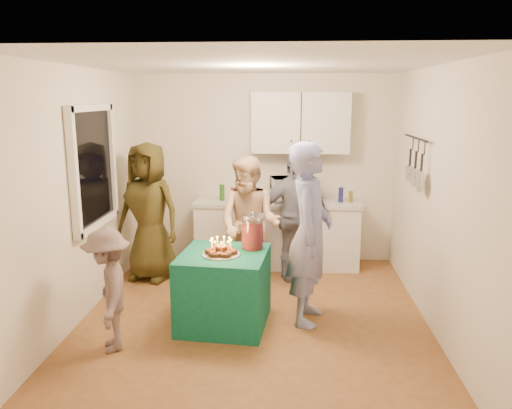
# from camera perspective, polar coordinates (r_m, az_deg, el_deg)

# --- Properties ---
(floor) EXTENTS (4.00, 4.00, 0.00)m
(floor) POSITION_cam_1_polar(r_m,az_deg,el_deg) (5.44, -0.25, -12.71)
(floor) COLOR brown
(floor) RESTS_ON ground
(ceiling) EXTENTS (4.00, 4.00, 0.00)m
(ceiling) POSITION_cam_1_polar(r_m,az_deg,el_deg) (4.94, -0.28, 15.76)
(ceiling) COLOR white
(ceiling) RESTS_ON floor
(back_wall) EXTENTS (3.60, 3.60, 0.00)m
(back_wall) POSITION_cam_1_polar(r_m,az_deg,el_deg) (7.00, 0.89, 4.08)
(back_wall) COLOR silver
(back_wall) RESTS_ON floor
(left_wall) EXTENTS (4.00, 4.00, 0.00)m
(left_wall) POSITION_cam_1_polar(r_m,az_deg,el_deg) (5.46, -19.46, 1.02)
(left_wall) COLOR silver
(left_wall) RESTS_ON floor
(right_wall) EXTENTS (4.00, 4.00, 0.00)m
(right_wall) POSITION_cam_1_polar(r_m,az_deg,el_deg) (5.23, 19.83, 0.51)
(right_wall) COLOR silver
(right_wall) RESTS_ON floor
(window_night) EXTENTS (0.04, 1.00, 1.20)m
(window_night) POSITION_cam_1_polar(r_m,az_deg,el_deg) (5.68, -18.19, 4.09)
(window_night) COLOR black
(window_night) RESTS_ON left_wall
(counter) EXTENTS (2.20, 0.58, 0.86)m
(counter) POSITION_cam_1_polar(r_m,az_deg,el_deg) (6.88, 2.41, -3.49)
(counter) COLOR white
(counter) RESTS_ON floor
(countertop) EXTENTS (2.24, 0.62, 0.05)m
(countertop) POSITION_cam_1_polar(r_m,az_deg,el_deg) (6.77, 2.44, 0.22)
(countertop) COLOR beige
(countertop) RESTS_ON counter
(upper_cabinet) EXTENTS (1.30, 0.30, 0.80)m
(upper_cabinet) POSITION_cam_1_polar(r_m,az_deg,el_deg) (6.78, 5.13, 9.28)
(upper_cabinet) COLOR white
(upper_cabinet) RESTS_ON back_wall
(pot_rack) EXTENTS (0.12, 1.00, 0.60)m
(pot_rack) POSITION_cam_1_polar(r_m,az_deg,el_deg) (5.83, 17.43, 4.82)
(pot_rack) COLOR black
(pot_rack) RESTS_ON right_wall
(microwave) EXTENTS (0.66, 0.51, 0.32)m
(microwave) POSITION_cam_1_polar(r_m,az_deg,el_deg) (6.73, 4.29, 1.75)
(microwave) COLOR white
(microwave) RESTS_ON countertop
(party_table) EXTENTS (0.92, 0.92, 0.76)m
(party_table) POSITION_cam_1_polar(r_m,az_deg,el_deg) (5.15, -3.68, -9.62)
(party_table) COLOR #0E6148
(party_table) RESTS_ON floor
(donut_cake) EXTENTS (0.38, 0.38, 0.18)m
(donut_cake) POSITION_cam_1_polar(r_m,az_deg,el_deg) (4.95, -4.01, -4.78)
(donut_cake) COLOR #381C0C
(donut_cake) RESTS_ON party_table
(punch_jar) EXTENTS (0.22, 0.22, 0.34)m
(punch_jar) POSITION_cam_1_polar(r_m,az_deg,el_deg) (5.13, -0.41, -3.21)
(punch_jar) COLOR red
(punch_jar) RESTS_ON party_table
(man_birthday) EXTENTS (0.55, 0.75, 1.87)m
(man_birthday) POSITION_cam_1_polar(r_m,az_deg,el_deg) (5.09, 6.15, -3.36)
(man_birthday) COLOR #8C93CB
(man_birthday) RESTS_ON floor
(woman_back_left) EXTENTS (0.98, 0.78, 1.75)m
(woman_back_left) POSITION_cam_1_polar(r_m,az_deg,el_deg) (6.41, -12.15, -0.84)
(woman_back_left) COLOR brown
(woman_back_left) RESTS_ON floor
(woman_back_center) EXTENTS (0.94, 0.83, 1.62)m
(woman_back_center) POSITION_cam_1_polar(r_m,az_deg,el_deg) (5.91, -0.73, -2.31)
(woman_back_center) COLOR tan
(woman_back_center) RESTS_ON floor
(woman_back_right) EXTENTS (1.03, 0.69, 1.62)m
(woman_back_right) POSITION_cam_1_polar(r_m,az_deg,el_deg) (6.33, 4.36, -1.35)
(woman_back_right) COLOR black
(woman_back_right) RESTS_ON floor
(child_near_left) EXTENTS (0.67, 0.85, 1.15)m
(child_near_left) POSITION_cam_1_polar(r_m,az_deg,el_deg) (4.79, -16.52, -9.37)
(child_near_left) COLOR #614D4E
(child_near_left) RESTS_ON floor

